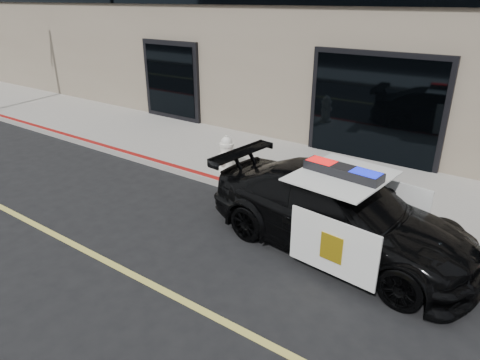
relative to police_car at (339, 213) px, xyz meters
The scene contains 4 objects.
ground 2.70m from the police_car, 90.40° to the right, with size 120.00×120.00×0.00m, color black.
sidewalk_n 2.71m from the police_car, 90.40° to the left, with size 60.00×3.50×0.15m, color gray.
police_car is the anchor object (origin of this frame).
fire_hydrant 3.81m from the police_car, 157.25° to the left, with size 0.40×0.56×0.89m.
Camera 1 is at (2.40, -3.58, 4.05)m, focal length 32.00 mm.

